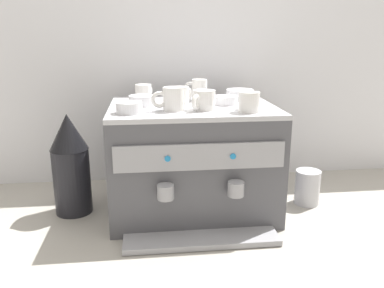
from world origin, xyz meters
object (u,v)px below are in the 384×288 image
object	(u,v)px
ceramic_bowl_3	(129,108)
coffee_grinder	(71,164)
ceramic_cup_0	(249,102)
ceramic_cup_1	(198,90)
ceramic_cup_3	(204,100)
ceramic_bowl_1	(142,101)
ceramic_bowl_2	(240,94)
milk_pitcher	(307,187)
ceramic_cup_4	(144,92)
ceramic_cup_2	(172,99)
ceramic_cup_5	(180,95)
espresso_machine	(192,159)
ceramic_bowl_0	(225,100)

from	to	relation	value
ceramic_bowl_3	coffee_grinder	xyz separation A→B (m)	(-0.24, 0.14, -0.24)
ceramic_cup_0	ceramic_cup_1	size ratio (longest dim) A/B	1.22
ceramic_cup_3	ceramic_bowl_1	bearing A→B (deg)	153.44
ceramic_bowl_2	ceramic_bowl_1	bearing A→B (deg)	-164.79
coffee_grinder	milk_pitcher	bearing A→B (deg)	-1.90
ceramic_cup_0	ceramic_cup_4	size ratio (longest dim) A/B	1.18
ceramic_bowl_1	ceramic_cup_4	bearing A→B (deg)	86.38
ceramic_cup_1	ceramic_cup_3	size ratio (longest dim) A/B	0.86
ceramic_cup_0	ceramic_bowl_1	size ratio (longest dim) A/B	1.13
ceramic_cup_1	ceramic_cup_2	size ratio (longest dim) A/B	0.78
ceramic_cup_5	ceramic_cup_0	bearing A→B (deg)	-41.09
ceramic_cup_0	coffee_grinder	xyz separation A→B (m)	(-0.65, 0.17, -0.26)
ceramic_cup_2	ceramic_bowl_3	bearing A→B (deg)	-168.63
ceramic_cup_5	ceramic_bowl_3	world-z (taller)	ceramic_cup_5
ceramic_cup_1	ceramic_cup_4	xyz separation A→B (m)	(-0.22, 0.03, -0.01)
ceramic_cup_0	ceramic_bowl_3	bearing A→B (deg)	176.53
ceramic_cup_5	ceramic_bowl_2	xyz separation A→B (m)	(0.26, 0.08, -0.01)
ceramic_cup_0	milk_pitcher	xyz separation A→B (m)	(0.30, 0.14, -0.39)
ceramic_cup_2	coffee_grinder	distance (m)	0.48
ceramic_bowl_1	ceramic_bowl_3	xyz separation A→B (m)	(-0.04, -0.14, -0.00)
ceramic_bowl_2	milk_pitcher	world-z (taller)	ceramic_bowl_2
ceramic_cup_0	ceramic_bowl_1	distance (m)	0.41
ceramic_cup_2	milk_pitcher	xyz separation A→B (m)	(0.56, 0.08, -0.39)
ceramic_cup_3	ceramic_cup_5	distance (m)	0.16
ceramic_cup_1	ceramic_bowl_2	world-z (taller)	ceramic_cup_1
espresso_machine	ceramic_bowl_3	xyz separation A→B (m)	(-0.23, -0.12, 0.23)
ceramic_cup_3	ceramic_bowl_0	world-z (taller)	ceramic_cup_3
ceramic_cup_1	ceramic_bowl_1	world-z (taller)	ceramic_cup_1
ceramic_bowl_2	ceramic_bowl_3	bearing A→B (deg)	-150.85
ceramic_cup_5	coffee_grinder	size ratio (longest dim) A/B	0.24
ceramic_bowl_3	milk_pitcher	bearing A→B (deg)	8.81
ceramic_bowl_0	ceramic_cup_4	bearing A→B (deg)	156.44
ceramic_cup_0	ceramic_cup_3	bearing A→B (deg)	160.34
ceramic_cup_4	ceramic_cup_5	bearing A→B (deg)	-36.54
ceramic_cup_2	ceramic_bowl_3	xyz separation A→B (m)	(-0.15, -0.03, -0.02)
ceramic_cup_0	coffee_grinder	world-z (taller)	ceramic_cup_0
ceramic_cup_2	ceramic_bowl_2	bearing A→B (deg)	36.43
ceramic_cup_1	ceramic_cup_4	world-z (taller)	ceramic_cup_1
ceramic_cup_2	ceramic_bowl_2	size ratio (longest dim) A/B	1.05
ceramic_cup_2	ceramic_bowl_1	world-z (taller)	ceramic_cup_2
ceramic_cup_1	ceramic_bowl_3	size ratio (longest dim) A/B	1.01
ceramic_cup_0	ceramic_bowl_1	bearing A→B (deg)	156.15
ceramic_cup_5	ceramic_bowl_0	xyz separation A→B (m)	(0.17, -0.03, -0.02)
ceramic_bowl_0	milk_pitcher	xyz separation A→B (m)	(0.35, -0.03, -0.37)
ceramic_cup_3	milk_pitcher	distance (m)	0.60
ceramic_cup_0	ceramic_cup_4	world-z (taller)	ceramic_cup_0
ceramic_cup_1	ceramic_bowl_3	distance (m)	0.37
espresso_machine	ceramic_cup_5	world-z (taller)	ceramic_cup_5
ceramic_cup_1	ceramic_bowl_1	xyz separation A→B (m)	(-0.23, -0.10, -0.02)
ceramic_cup_0	milk_pitcher	world-z (taller)	ceramic_cup_0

